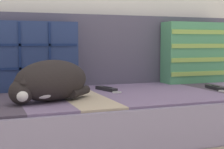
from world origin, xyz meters
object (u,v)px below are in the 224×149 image
Objects in this scene: throw_pillow_quilted at (33,56)px; couch at (115,128)px; game_remote_near at (107,89)px; game_remote_far at (215,88)px; throw_pillow_striped at (193,53)px; sleeping_cat at (49,82)px.

couch is at bearing -31.19° from throw_pillow_quilted.
couch is at bearing -71.78° from game_remote_near.
couch is 0.58m from throw_pillow_quilted.
game_remote_near is 1.06× the size of game_remote_far.
game_remote_far is at bearing -19.33° from throw_pillow_quilted.
throw_pillow_quilted is at bearing 154.96° from game_remote_near.
throw_pillow_quilted is at bearing 179.97° from throw_pillow_striped.
sleeping_cat is at bearing -158.48° from throw_pillow_striped.
throw_pillow_quilted is 0.44m from game_remote_near.
couch is 0.21m from game_remote_near.
throw_pillow_striped reaches higher than couch.
throw_pillow_striped is at bearing 76.88° from game_remote_far.
sleeping_cat is 0.42m from game_remote_near.
sleeping_cat is (-1.00, -0.39, -0.11)m from throw_pillow_striped.
game_remote_near is (0.35, 0.23, -0.08)m from sleeping_cat.
game_remote_near is at bearing 32.83° from sleeping_cat.
sleeping_cat is 1.86× the size of game_remote_near.
game_remote_far is at bearing 4.13° from sleeping_cat.
throw_pillow_quilted is 1.19× the size of sleeping_cat.
throw_pillow_striped reaches higher than game_remote_near.
couch is at bearing 23.80° from sleeping_cat.
throw_pillow_striped is at bearing -0.03° from throw_pillow_quilted.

